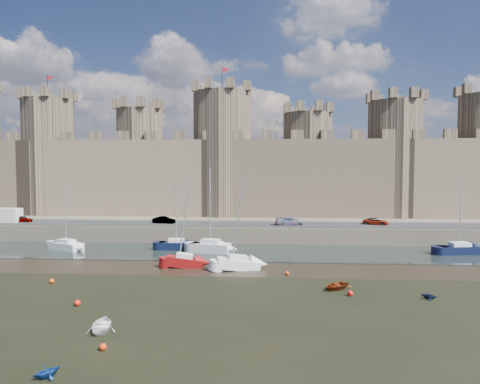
{
  "coord_description": "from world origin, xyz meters",
  "views": [
    {
      "loc": [
        10.95,
        -32.73,
        11.23
      ],
      "look_at": [
        7.15,
        22.0,
        8.25
      ],
      "focal_mm": 32.0,
      "sensor_mm": 36.0,
      "label": 1
    }
  ],
  "objects_px": {
    "car_3": "(376,222)",
    "sailboat_0": "(66,245)",
    "van": "(4,215)",
    "sailboat_5": "(238,263)",
    "sailboat_3": "(460,249)",
    "car_1": "(164,220)",
    "sailboat_1": "(176,244)",
    "dinghy_1": "(47,372)",
    "car_0": "(22,219)",
    "car_2": "(290,221)",
    "sailboat_4": "(185,261)",
    "sailboat_2": "(210,247)"
  },
  "relations": [
    {
      "from": "car_3",
      "to": "sailboat_0",
      "type": "relative_size",
      "value": 0.42
    },
    {
      "from": "van",
      "to": "sailboat_5",
      "type": "xyz_separation_m",
      "value": [
        39.59,
        -19.24,
        -2.92
      ]
    },
    {
      "from": "sailboat_0",
      "to": "sailboat_3",
      "type": "height_order",
      "value": "sailboat_3"
    },
    {
      "from": "van",
      "to": "sailboat_0",
      "type": "distance_m",
      "value": 18.26
    },
    {
      "from": "car_1",
      "to": "van",
      "type": "height_order",
      "value": "van"
    },
    {
      "from": "sailboat_1",
      "to": "sailboat_3",
      "type": "xyz_separation_m",
      "value": [
        37.77,
        -0.54,
        -0.01
      ]
    },
    {
      "from": "car_1",
      "to": "sailboat_0",
      "type": "xyz_separation_m",
      "value": [
        -11.18,
        -9.99,
        -2.34
      ]
    },
    {
      "from": "sailboat_0",
      "to": "sailboat_5",
      "type": "distance_m",
      "value": 26.21
    },
    {
      "from": "car_3",
      "to": "sailboat_5",
      "type": "distance_m",
      "value": 28.49
    },
    {
      "from": "sailboat_1",
      "to": "dinghy_1",
      "type": "xyz_separation_m",
      "value": [
        0.95,
        -36.34,
        -0.4
      ]
    },
    {
      "from": "sailboat_0",
      "to": "sailboat_5",
      "type": "relative_size",
      "value": 0.91
    },
    {
      "from": "van",
      "to": "car_0",
      "type": "bearing_deg",
      "value": 6.52
    },
    {
      "from": "car_2",
      "to": "sailboat_4",
      "type": "distance_m",
      "value": 22.23
    },
    {
      "from": "sailboat_4",
      "to": "sailboat_5",
      "type": "relative_size",
      "value": 0.97
    },
    {
      "from": "car_2",
      "to": "car_3",
      "type": "xyz_separation_m",
      "value": [
        13.31,
        1.45,
        -0.13
      ]
    },
    {
      "from": "car_2",
      "to": "sailboat_0",
      "type": "relative_size",
      "value": 0.49
    },
    {
      "from": "sailboat_3",
      "to": "sailboat_0",
      "type": "bearing_deg",
      "value": 172.2
    },
    {
      "from": "van",
      "to": "sailboat_2",
      "type": "xyz_separation_m",
      "value": [
        35.22,
        -10.22,
        -2.78
      ]
    },
    {
      "from": "sailboat_0",
      "to": "sailboat_4",
      "type": "xyz_separation_m",
      "value": [
        18.26,
        -8.7,
        -0.01
      ]
    },
    {
      "from": "sailboat_0",
      "to": "sailboat_4",
      "type": "bearing_deg",
      "value": -0.83
    },
    {
      "from": "sailboat_0",
      "to": "dinghy_1",
      "type": "xyz_separation_m",
      "value": [
        16.0,
        -34.88,
        -0.38
      ]
    },
    {
      "from": "sailboat_1",
      "to": "sailboat_4",
      "type": "distance_m",
      "value": 10.66
    },
    {
      "from": "car_1",
      "to": "sailboat_4",
      "type": "relative_size",
      "value": 0.36
    },
    {
      "from": "van",
      "to": "sailboat_2",
      "type": "bearing_deg",
      "value": -15.11
    },
    {
      "from": "car_3",
      "to": "sailboat_2",
      "type": "xyz_separation_m",
      "value": [
        -24.3,
        -11.22,
        -2.16
      ]
    },
    {
      "from": "sailboat_4",
      "to": "dinghy_1",
      "type": "distance_m",
      "value": 26.28
    },
    {
      "from": "car_1",
      "to": "car_3",
      "type": "height_order",
      "value": "car_1"
    },
    {
      "from": "sailboat_1",
      "to": "sailboat_3",
      "type": "relative_size",
      "value": 0.98
    },
    {
      "from": "sailboat_5",
      "to": "sailboat_1",
      "type": "bearing_deg",
      "value": 115.27
    },
    {
      "from": "car_3",
      "to": "sailboat_4",
      "type": "xyz_separation_m",
      "value": [
        -26.11,
        -19.47,
        -2.31
      ]
    },
    {
      "from": "car_3",
      "to": "sailboat_3",
      "type": "distance_m",
      "value": 13.18
    },
    {
      "from": "car_2",
      "to": "sailboat_1",
      "type": "height_order",
      "value": "sailboat_1"
    },
    {
      "from": "car_1",
      "to": "car_2",
      "type": "relative_size",
      "value": 0.78
    },
    {
      "from": "sailboat_0",
      "to": "sailboat_3",
      "type": "bearing_deg",
      "value": 25.66
    },
    {
      "from": "car_0",
      "to": "sailboat_2",
      "type": "height_order",
      "value": "sailboat_2"
    },
    {
      "from": "sailboat_1",
      "to": "car_2",
      "type": "bearing_deg",
      "value": 23.52
    },
    {
      "from": "car_0",
      "to": "van",
      "type": "xyz_separation_m",
      "value": [
        -2.87,
        -0.27,
        0.6
      ]
    },
    {
      "from": "car_3",
      "to": "sailboat_1",
      "type": "height_order",
      "value": "sailboat_1"
    },
    {
      "from": "car_1",
      "to": "car_2",
      "type": "bearing_deg",
      "value": -83.31
    },
    {
      "from": "car_1",
      "to": "sailboat_4",
      "type": "height_order",
      "value": "sailboat_4"
    },
    {
      "from": "car_2",
      "to": "sailboat_2",
      "type": "distance_m",
      "value": 14.88
    },
    {
      "from": "car_1",
      "to": "sailboat_0",
      "type": "distance_m",
      "value": 15.18
    },
    {
      "from": "car_2",
      "to": "van",
      "type": "distance_m",
      "value": 46.22
    },
    {
      "from": "sailboat_2",
      "to": "sailboat_3",
      "type": "height_order",
      "value": "sailboat_2"
    },
    {
      "from": "car_3",
      "to": "sailboat_5",
      "type": "height_order",
      "value": "sailboat_5"
    },
    {
      "from": "sailboat_3",
      "to": "sailboat_4",
      "type": "xyz_separation_m",
      "value": [
        -34.57,
        -9.63,
        -0.02
      ]
    },
    {
      "from": "car_2",
      "to": "sailboat_2",
      "type": "bearing_deg",
      "value": 125.79
    },
    {
      "from": "sailboat_5",
      "to": "sailboat_2",
      "type": "bearing_deg",
      "value": 100.48
    },
    {
      "from": "car_2",
      "to": "car_3",
      "type": "distance_m",
      "value": 13.39
    },
    {
      "from": "car_3",
      "to": "car_1",
      "type": "bearing_deg",
      "value": 108.19
    }
  ]
}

